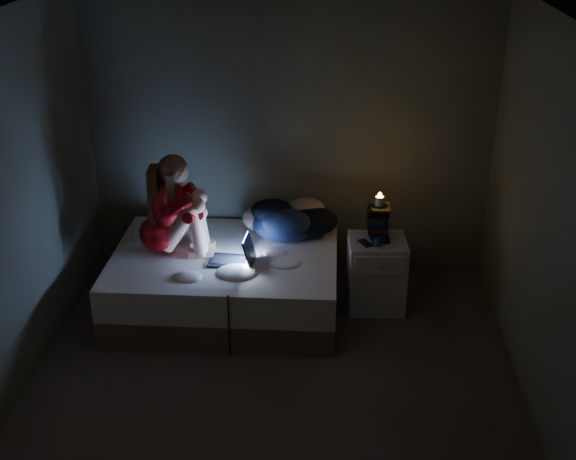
# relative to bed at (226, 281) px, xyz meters

# --- Properties ---
(floor) EXTENTS (3.60, 3.80, 0.02)m
(floor) POSITION_rel_bed_xyz_m (0.49, -1.10, -0.27)
(floor) COLOR #433A36
(floor) RESTS_ON ground
(ceiling) EXTENTS (3.60, 3.80, 0.02)m
(ceiling) POSITION_rel_bed_xyz_m (0.49, -1.10, 2.35)
(ceiling) COLOR silver
(ceiling) RESTS_ON ground
(wall_back) EXTENTS (3.60, 0.02, 2.60)m
(wall_back) POSITION_rel_bed_xyz_m (0.49, 0.81, 1.04)
(wall_back) COLOR #5D6652
(wall_back) RESTS_ON ground
(wall_front) EXTENTS (3.60, 0.02, 2.60)m
(wall_front) POSITION_rel_bed_xyz_m (0.49, -3.01, 1.04)
(wall_front) COLOR #5D6652
(wall_front) RESTS_ON ground
(wall_left) EXTENTS (0.02, 3.80, 2.60)m
(wall_left) POSITION_rel_bed_xyz_m (-1.32, -1.10, 1.04)
(wall_left) COLOR #5D6652
(wall_left) RESTS_ON ground
(wall_right) EXTENTS (0.02, 3.80, 2.60)m
(wall_right) POSITION_rel_bed_xyz_m (2.30, -1.10, 1.04)
(wall_right) COLOR #5D6652
(wall_right) RESTS_ON ground
(bed) EXTENTS (1.88, 1.41, 0.52)m
(bed) POSITION_rel_bed_xyz_m (0.00, 0.00, 0.00)
(bed) COLOR silver
(bed) RESTS_ON ground
(pillow) EXTENTS (0.41, 0.29, 0.12)m
(pillow) POSITION_rel_bed_xyz_m (-0.60, 0.29, 0.32)
(pillow) COLOR white
(pillow) RESTS_ON bed
(woman) EXTENTS (0.57, 0.39, 0.88)m
(woman) POSITION_rel_bed_xyz_m (-0.53, -0.02, 0.70)
(woman) COLOR maroon
(woman) RESTS_ON bed
(laptop) EXTENTS (0.38, 0.28, 0.26)m
(laptop) POSITION_rel_bed_xyz_m (0.07, -0.16, 0.39)
(laptop) COLOR black
(laptop) RESTS_ON bed
(clothes_pile) EXTENTS (0.68, 0.58, 0.36)m
(clothes_pile) POSITION_rel_bed_xyz_m (0.48, 0.37, 0.44)
(clothes_pile) COLOR #11264B
(clothes_pile) RESTS_ON bed
(nightstand) EXTENTS (0.50, 0.45, 0.63)m
(nightstand) POSITION_rel_bed_xyz_m (1.28, 0.10, 0.06)
(nightstand) COLOR silver
(nightstand) RESTS_ON ground
(book_stack) EXTENTS (0.19, 0.25, 0.31)m
(book_stack) POSITION_rel_bed_xyz_m (1.28, 0.15, 0.53)
(book_stack) COLOR black
(book_stack) RESTS_ON nightstand
(candle) EXTENTS (0.07, 0.07, 0.08)m
(candle) POSITION_rel_bed_xyz_m (1.28, 0.15, 0.73)
(candle) COLOR beige
(candle) RESTS_ON book_stack
(phone) EXTENTS (0.12, 0.16, 0.01)m
(phone) POSITION_rel_bed_xyz_m (1.17, 0.03, 0.38)
(phone) COLOR black
(phone) RESTS_ON nightstand
(blue_orb) EXTENTS (0.08, 0.08, 0.08)m
(blue_orb) POSITION_rel_bed_xyz_m (1.27, -0.02, 0.42)
(blue_orb) COLOR #172A4E
(blue_orb) RESTS_ON nightstand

